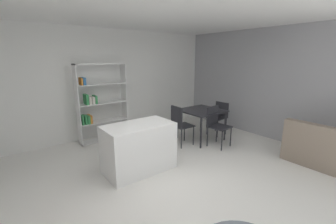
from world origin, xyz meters
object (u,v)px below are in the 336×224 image
(dining_chair_island_side, at_px, (180,123))
(dining_chair_near, at_px, (216,122))
(dining_table, at_px, (201,113))
(kitchen_island, at_px, (139,148))
(dining_chair_window_side, at_px, (219,115))
(open_bookshelf, at_px, (99,103))

(dining_chair_island_side, distance_m, dining_chair_near, 0.86)
(dining_table, distance_m, dining_chair_island_side, 0.73)
(kitchen_island, xyz_separation_m, dining_chair_island_side, (1.38, 0.46, 0.13))
(kitchen_island, relative_size, dining_chair_window_side, 1.44)
(dining_chair_near, bearing_deg, dining_table, 80.32)
(kitchen_island, distance_m, dining_chair_near, 2.09)
(dining_table, bearing_deg, dining_chair_island_side, 179.74)
(dining_chair_island_side, distance_m, dining_chair_window_side, 1.42)
(dining_chair_near, bearing_deg, dining_chair_window_side, 27.29)
(dining_table, height_order, dining_chair_near, dining_chair_near)
(open_bookshelf, height_order, dining_chair_window_side, open_bookshelf)
(open_bookshelf, bearing_deg, dining_chair_window_side, -28.22)
(dining_table, height_order, dining_chair_island_side, dining_chair_island_side)
(dining_chair_window_side, bearing_deg, open_bookshelf, -122.76)
(open_bookshelf, bearing_deg, dining_chair_island_side, -47.62)
(open_bookshelf, xyz_separation_m, dining_table, (2.09, -1.51, -0.27))
(open_bookshelf, xyz_separation_m, dining_chair_island_side, (1.37, -1.50, -0.39))
(dining_table, bearing_deg, open_bookshelf, 144.18)
(open_bookshelf, distance_m, dining_chair_window_side, 3.20)
(dining_table, xyz_separation_m, dining_chair_window_side, (0.71, 0.01, -0.16))
(dining_chair_window_side, distance_m, dining_chair_near, 0.88)
(open_bookshelf, xyz_separation_m, dining_chair_window_side, (2.79, -1.50, -0.43))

